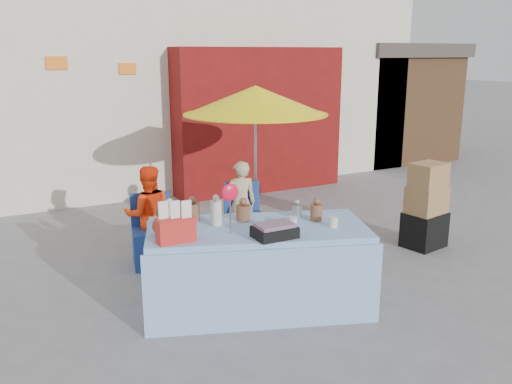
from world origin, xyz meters
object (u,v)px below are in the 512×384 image
chair_left (153,244)px  chair_right (246,229)px  market_table (257,266)px  box_stack (426,209)px  vendor_orange (148,214)px  umbrella (256,101)px  vendor_beige (241,203)px

chair_left → chair_right: (1.25, 0.00, 0.00)m
market_table → box_stack: size_ratio=2.13×
vendor_orange → chair_right: bearing=-174.1°
vendor_orange → umbrella: umbrella is taller
market_table → vendor_orange: (-0.59, 1.71, 0.16)m
umbrella → vendor_orange: bearing=-174.5°
market_table → vendor_orange: market_table is taller
vendor_beige → box_stack: (2.11, -1.20, -0.05)m
chair_left → vendor_orange: bearing=103.4°
vendor_beige → chair_left: bearing=18.2°
umbrella → box_stack: umbrella is taller
umbrella → market_table: bearing=-117.4°
vendor_orange → box_stack: bearing=172.4°
chair_left → box_stack: box_stack is taller
vendor_orange → vendor_beige: vendor_orange is taller
chair_left → umbrella: size_ratio=0.41×
chair_left → chair_right: 1.25m
chair_right → umbrella: size_ratio=0.41×
chair_right → vendor_beige: vendor_beige is taller
vendor_orange → box_stack: size_ratio=1.06×
box_stack → chair_left: bearing=162.4°
chair_right → vendor_beige: bearing=103.4°
market_table → box_stack: (2.78, 0.51, 0.09)m
chair_right → box_stack: 2.38m
umbrella → box_stack: size_ratio=1.84×
chair_left → vendor_beige: bearing=18.2°
market_table → vendor_beige: market_table is taller
vendor_beige → umbrella: umbrella is taller
market_table → box_stack: 2.83m
chair_left → vendor_orange: size_ratio=0.71×
umbrella → chair_left: bearing=-169.6°
market_table → chair_right: bearing=86.7°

